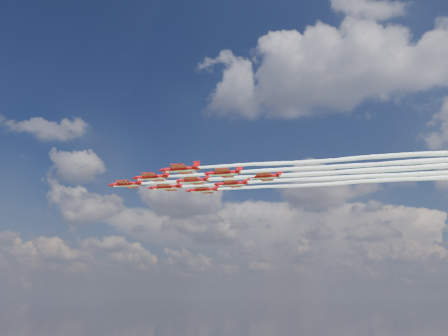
{
  "coord_description": "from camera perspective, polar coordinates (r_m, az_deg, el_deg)",
  "views": [
    {
      "loc": [
        64.64,
        -111.64,
        44.97
      ],
      "look_at": [
        12.65,
        1.03,
        81.63
      ],
      "focal_mm": 35.0,
      "sensor_mm": 36.0,
      "label": 1
    }
  ],
  "objects": [
    {
      "name": "jet_lead",
      "position": [
        128.05,
        19.17,
        -0.28
      ],
      "size": [
        153.02,
        38.77,
        2.99
      ],
      "rotation": [
        0.0,
        0.0,
        0.22
      ],
      "color": "#AC0910"
    },
    {
      "name": "jet_row2_port",
      "position": [
        124.04,
        24.42,
        0.81
      ],
      "size": [
        153.02,
        38.77,
        2.99
      ],
      "rotation": [
        0.0,
        0.0,
        0.22
      ],
      "color": "#AC0910"
    },
    {
      "name": "jet_row2_starb",
      "position": [
        135.75,
        23.4,
        -0.71
      ],
      "size": [
        153.02,
        38.77,
        2.99
      ],
      "rotation": [
        0.0,
        0.0,
        0.22
      ],
      "color": "#AC0910"
    },
    {
      "name": "jet_row3_starb",
      "position": [
        144.13,
        27.16,
        -1.1
      ],
      "size": [
        153.02,
        38.77,
        2.99
      ],
      "rotation": [
        0.0,
        0.0,
        0.22
      ],
      "color": "#AC0910"
    }
  ]
}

